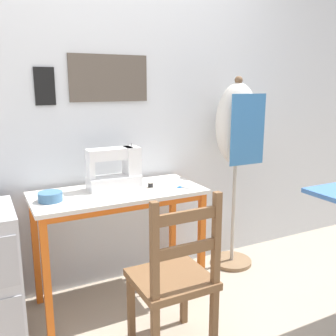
% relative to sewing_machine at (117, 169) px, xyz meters
% --- Properties ---
extents(ground_plane, '(14.00, 14.00, 0.00)m').
position_rel_sewing_machine_xyz_m(ground_plane, '(-0.02, -0.32, -0.88)').
color(ground_plane, tan).
extents(wall_back, '(10.00, 0.07, 2.55)m').
position_rel_sewing_machine_xyz_m(wall_back, '(-0.02, 0.24, 0.39)').
color(wall_back, silver).
rests_on(wall_back, ground_plane).
extents(sewing_table, '(1.08, 0.50, 0.76)m').
position_rel_sewing_machine_xyz_m(sewing_table, '(-0.02, -0.09, -0.23)').
color(sewing_table, silver).
rests_on(sewing_table, ground_plane).
extents(sewing_machine, '(0.35, 0.15, 0.29)m').
position_rel_sewing_machine_xyz_m(sewing_machine, '(0.00, 0.00, 0.00)').
color(sewing_machine, white).
rests_on(sewing_machine, sewing_table).
extents(fabric_bowl, '(0.14, 0.14, 0.05)m').
position_rel_sewing_machine_xyz_m(fabric_bowl, '(-0.44, -0.10, -0.10)').
color(fabric_bowl, teal).
rests_on(fabric_bowl, sewing_table).
extents(scissors, '(0.10, 0.11, 0.01)m').
position_rel_sewing_machine_xyz_m(scissors, '(0.38, -0.20, -0.12)').
color(scissors, silver).
rests_on(scissors, sewing_table).
extents(thread_spool_near_machine, '(0.04, 0.04, 0.04)m').
position_rel_sewing_machine_xyz_m(thread_spool_near_machine, '(0.20, -0.09, -0.11)').
color(thread_spool_near_machine, black).
rests_on(thread_spool_near_machine, sewing_table).
extents(wooden_chair, '(0.40, 0.38, 0.91)m').
position_rel_sewing_machine_xyz_m(wooden_chair, '(0.06, -0.68, -0.46)').
color(wooden_chair, brown).
rests_on(wooden_chair, ground_plane).
extents(dress_form, '(0.35, 0.32, 1.48)m').
position_rel_sewing_machine_xyz_m(dress_form, '(0.96, 0.01, 0.18)').
color(dress_form, '#846647').
rests_on(dress_form, ground_plane).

